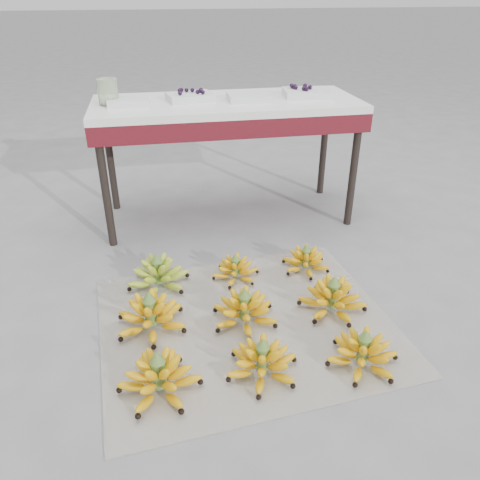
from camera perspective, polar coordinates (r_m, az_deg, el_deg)
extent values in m
plane|color=slate|center=(2.17, 2.98, -8.74)|extent=(60.00, 60.00, 0.00)
cube|color=silver|center=(2.10, 0.78, -10.11)|extent=(1.34, 1.16, 0.01)
ellipsoid|color=#F1BA02|center=(1.80, -9.77, -16.60)|extent=(0.36, 0.36, 0.09)
ellipsoid|color=#F1BA02|center=(1.77, -9.88, -15.72)|extent=(0.26, 0.26, 0.07)
ellipsoid|color=#F1BA02|center=(1.75, -9.98, -14.86)|extent=(0.17, 0.17, 0.06)
cylinder|color=#52732E|center=(1.77, -9.88, -15.72)|extent=(0.05, 0.05, 0.12)
cone|color=#52732E|center=(1.72, -10.10, -13.86)|extent=(0.06, 0.06, 0.04)
ellipsoid|color=#F1BA02|center=(1.84, 2.72, -14.98)|extent=(0.31, 0.31, 0.08)
ellipsoid|color=#F1BA02|center=(1.81, 2.75, -14.14)|extent=(0.22, 0.22, 0.06)
ellipsoid|color=#F1BA02|center=(1.79, 2.78, -13.34)|extent=(0.14, 0.14, 0.05)
cylinder|color=#52732E|center=(1.81, 2.75, -14.14)|extent=(0.05, 0.05, 0.11)
cone|color=#52732E|center=(1.77, 2.81, -12.41)|extent=(0.05, 0.05, 0.04)
ellipsoid|color=#F1BA02|center=(1.93, 14.69, -13.54)|extent=(0.34, 0.34, 0.08)
ellipsoid|color=#F1BA02|center=(1.91, 14.83, -12.73)|extent=(0.24, 0.24, 0.06)
ellipsoid|color=#F1BA02|center=(1.89, 14.96, -11.95)|extent=(0.16, 0.16, 0.05)
cylinder|color=#52732E|center=(1.91, 14.83, -12.73)|extent=(0.05, 0.05, 0.11)
cone|color=#52732E|center=(1.86, 15.11, -11.05)|extent=(0.05, 0.05, 0.04)
ellipsoid|color=#F1BA02|center=(2.08, -10.76, -9.46)|extent=(0.33, 0.33, 0.09)
ellipsoid|color=#F1BA02|center=(2.05, -10.86, -8.58)|extent=(0.23, 0.23, 0.07)
ellipsoid|color=#F1BA02|center=(2.03, -10.96, -7.73)|extent=(0.15, 0.15, 0.06)
cylinder|color=#52732E|center=(2.05, -10.86, -8.58)|extent=(0.05, 0.05, 0.13)
cone|color=#52732E|center=(2.00, -11.07, -6.75)|extent=(0.06, 0.06, 0.05)
ellipsoid|color=#F1BA02|center=(2.07, 0.56, -8.96)|extent=(0.33, 0.33, 0.09)
ellipsoid|color=#F1BA02|center=(2.05, 0.57, -8.12)|extent=(0.23, 0.23, 0.06)
ellipsoid|color=#F1BA02|center=(2.03, 0.57, -7.32)|extent=(0.15, 0.15, 0.05)
cylinder|color=#52732E|center=(2.05, 0.57, -8.12)|extent=(0.05, 0.05, 0.12)
cone|color=#52732E|center=(2.01, 0.58, -6.39)|extent=(0.06, 0.06, 0.04)
ellipsoid|color=#F1BA02|center=(2.18, 11.16, -7.39)|extent=(0.39, 0.39, 0.09)
ellipsoid|color=#F1BA02|center=(2.16, 11.25, -6.56)|extent=(0.28, 0.28, 0.07)
ellipsoid|color=#F1BA02|center=(2.14, 11.34, -5.76)|extent=(0.18, 0.18, 0.06)
cylinder|color=#52732E|center=(2.16, 11.25, -6.56)|extent=(0.05, 0.05, 0.12)
cone|color=#52732E|center=(2.12, 11.45, -4.84)|extent=(0.06, 0.06, 0.04)
ellipsoid|color=#7CB427|center=(2.34, -9.90, -4.59)|extent=(0.36, 0.36, 0.09)
ellipsoid|color=#7CB427|center=(2.32, -9.98, -3.79)|extent=(0.25, 0.25, 0.07)
ellipsoid|color=#7CB427|center=(2.30, -10.05, -3.02)|extent=(0.16, 0.16, 0.06)
cylinder|color=#52732E|center=(2.32, -9.98, -3.79)|extent=(0.05, 0.05, 0.12)
cone|color=#52732E|center=(2.28, -10.14, -2.14)|extent=(0.06, 0.06, 0.04)
ellipsoid|color=#F1BA02|center=(2.37, -0.54, -3.93)|extent=(0.28, 0.28, 0.07)
ellipsoid|color=#F1BA02|center=(2.35, -0.54, -3.31)|extent=(0.20, 0.20, 0.05)
ellipsoid|color=#F1BA02|center=(2.34, -0.54, -2.71)|extent=(0.13, 0.13, 0.04)
cylinder|color=#52732E|center=(2.35, -0.54, -3.31)|extent=(0.04, 0.04, 0.10)
cone|color=#52732E|center=(2.32, -0.55, -2.04)|extent=(0.04, 0.04, 0.03)
ellipsoid|color=#F1BA02|center=(2.46, 7.99, -2.81)|extent=(0.27, 0.27, 0.07)
ellipsoid|color=#F1BA02|center=(2.44, 8.04, -2.18)|extent=(0.19, 0.19, 0.05)
ellipsoid|color=#F1BA02|center=(2.43, 8.09, -1.57)|extent=(0.12, 0.12, 0.05)
cylinder|color=#52732E|center=(2.44, 8.04, -2.18)|extent=(0.04, 0.04, 0.10)
cone|color=#52732E|center=(2.41, 8.14, -0.89)|extent=(0.05, 0.05, 0.04)
cylinder|color=black|center=(2.65, -16.10, 6.06)|extent=(0.04, 0.04, 0.69)
cylinder|color=black|center=(2.87, 13.65, 8.16)|extent=(0.04, 0.04, 0.69)
cylinder|color=black|center=(3.13, -15.54, 9.58)|extent=(0.04, 0.04, 0.69)
cylinder|color=black|center=(3.32, 10.19, 11.27)|extent=(0.04, 0.04, 0.69)
cube|color=#5A1119|center=(2.82, -1.62, 14.86)|extent=(1.53, 0.61, 0.10)
cube|color=white|center=(2.80, -1.64, 16.27)|extent=(1.53, 0.61, 0.04)
cube|color=silver|center=(2.74, -13.47, 16.08)|extent=(0.23, 0.17, 0.04)
cube|color=silver|center=(2.80, -6.11, 16.95)|extent=(0.28, 0.22, 0.04)
sphere|color=black|center=(2.80, -4.86, 17.68)|extent=(0.02, 0.02, 0.02)
sphere|color=black|center=(2.83, -4.79, 17.79)|extent=(0.02, 0.02, 0.02)
sphere|color=black|center=(2.82, -5.84, 17.72)|extent=(0.02, 0.02, 0.02)
sphere|color=black|center=(2.77, -5.20, 17.55)|extent=(0.02, 0.02, 0.02)
sphere|color=black|center=(2.76, -4.56, 17.52)|extent=(0.02, 0.02, 0.02)
sphere|color=black|center=(2.82, -6.53, 17.69)|extent=(0.02, 0.02, 0.02)
sphere|color=black|center=(2.84, -7.16, 17.71)|extent=(0.02, 0.02, 0.02)
sphere|color=black|center=(2.74, -7.32, 17.33)|extent=(0.02, 0.02, 0.02)
sphere|color=black|center=(2.82, -7.37, 17.63)|extent=(0.02, 0.02, 0.02)
cube|color=silver|center=(2.79, 1.12, 17.03)|extent=(0.24, 0.18, 0.04)
cube|color=silver|center=(2.91, 8.22, 17.32)|extent=(0.29, 0.22, 0.04)
sphere|color=black|center=(2.94, 7.94, 18.14)|extent=(0.03, 0.03, 0.03)
sphere|color=black|center=(2.91, 6.48, 18.11)|extent=(0.03, 0.03, 0.03)
sphere|color=black|center=(2.92, 6.68, 18.13)|extent=(0.03, 0.03, 0.03)
sphere|color=black|center=(2.88, 6.80, 18.00)|extent=(0.03, 0.03, 0.03)
sphere|color=black|center=(2.92, 7.93, 18.09)|extent=(0.03, 0.03, 0.03)
sphere|color=black|center=(2.84, 8.14, 17.77)|extent=(0.03, 0.03, 0.03)
sphere|color=black|center=(2.93, 6.33, 18.20)|extent=(0.03, 0.03, 0.03)
sphere|color=black|center=(2.85, 7.79, 17.84)|extent=(0.03, 0.03, 0.03)
sphere|color=black|center=(2.89, 8.54, 17.94)|extent=(0.03, 0.03, 0.03)
cylinder|color=beige|center=(2.77, -15.81, 16.99)|extent=(0.14, 0.14, 0.14)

